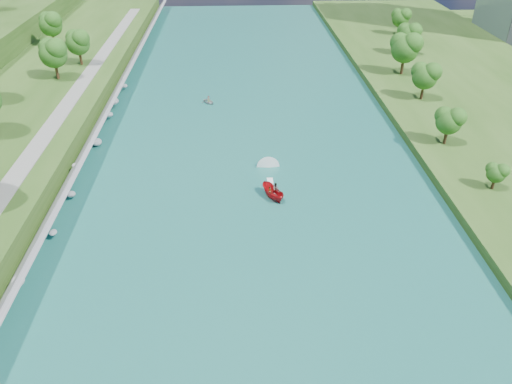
{
  "coord_description": "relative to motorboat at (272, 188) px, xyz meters",
  "views": [
    {
      "loc": [
        -1.91,
        -47.41,
        38.57
      ],
      "look_at": [
        0.84,
        9.98,
        2.5
      ],
      "focal_mm": 35.0,
      "sensor_mm": 36.0,
      "label": 1
    }
  ],
  "objects": [
    {
      "name": "river_water",
      "position": [
        -3.31,
        6.62,
        -0.85
      ],
      "size": [
        55.0,
        240.0,
        0.1
      ],
      "primitive_type": "cube",
      "color": "#185E4F",
      "rests_on": "ground"
    },
    {
      "name": "motorboat",
      "position": [
        0.0,
        0.0,
        0.0
      ],
      "size": [
        3.72,
        19.26,
        2.05
      ],
      "rotation": [
        0.0,
        0.0,
        3.63
      ],
      "color": "#B50E13",
      "rests_on": "river_water"
    },
    {
      "name": "trees_east",
      "position": [
        34.81,
        17.63,
        5.27
      ],
      "size": [
        17.01,
        136.22,
        10.79
      ],
      "color": "#1C4F15",
      "rests_on": "berm_east"
    },
    {
      "name": "riverside_path",
      "position": [
        -35.81,
        6.62,
        2.65
      ],
      "size": [
        3.0,
        200.0,
        0.1
      ],
      "primitive_type": "cube",
      "color": "gray",
      "rests_on": "berm_west"
    },
    {
      "name": "riprap_bank",
      "position": [
        -29.14,
        5.75,
        0.89
      ],
      "size": [
        3.54,
        236.0,
        4.05
      ],
      "color": "slate",
      "rests_on": "ground"
    },
    {
      "name": "ground",
      "position": [
        -3.31,
        -13.38,
        -0.9
      ],
      "size": [
        260.0,
        260.0,
        0.0
      ],
      "primitive_type": "plane",
      "color": "#2D5119",
      "rests_on": "ground"
    },
    {
      "name": "raft",
      "position": [
        -10.23,
        34.9,
        -0.44
      ],
      "size": [
        3.52,
        3.75,
        1.49
      ],
      "rotation": [
        0.0,
        0.0,
        0.6
      ],
      "color": "gray",
      "rests_on": "river_water"
    }
  ]
}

